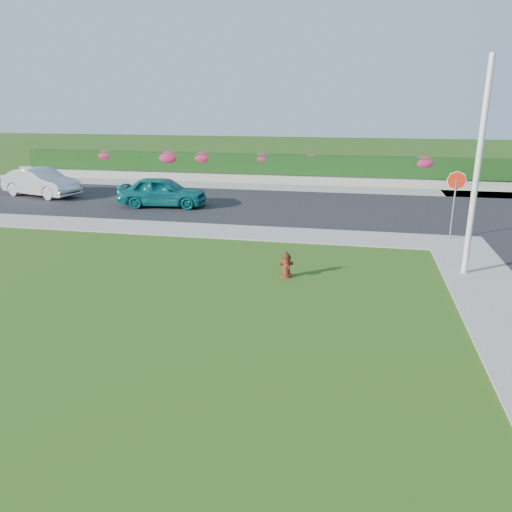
% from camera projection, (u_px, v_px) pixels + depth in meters
% --- Properties ---
extents(ground, '(120.00, 120.00, 0.00)m').
position_uv_depth(ground, '(172.00, 345.00, 10.06)').
color(ground, black).
rests_on(ground, ground).
extents(street_far, '(26.00, 8.00, 0.04)m').
position_uv_depth(street_far, '(177.00, 202.00, 24.10)').
color(street_far, black).
rests_on(street_far, ground).
extents(sidewalk_far, '(24.00, 2.00, 0.04)m').
position_uv_depth(sidewalk_far, '(108.00, 225.00, 19.61)').
color(sidewalk_far, gray).
rests_on(sidewalk_far, ground).
extents(curb_corner, '(2.00, 2.00, 0.04)m').
position_uv_depth(curb_corner, '(457.00, 243.00, 17.16)').
color(curb_corner, gray).
rests_on(curb_corner, ground).
extents(sidewalk_beyond, '(34.00, 2.00, 0.04)m').
position_uv_depth(sidewalk_beyond, '(275.00, 188.00, 28.02)').
color(sidewalk_beyond, gray).
rests_on(sidewalk_beyond, ground).
extents(retaining_wall, '(34.00, 0.40, 0.60)m').
position_uv_depth(retaining_wall, '(279.00, 179.00, 29.34)').
color(retaining_wall, gray).
rests_on(retaining_wall, ground).
extents(hedge, '(32.00, 0.90, 1.10)m').
position_uv_depth(hedge, '(279.00, 164.00, 29.18)').
color(hedge, black).
rests_on(hedge, retaining_wall).
extents(fire_hydrant, '(0.38, 0.36, 0.73)m').
position_uv_depth(fire_hydrant, '(286.00, 265.00, 13.87)').
color(fire_hydrant, '#4D220C').
rests_on(fire_hydrant, ground).
extents(sedan_teal, '(4.16, 2.04, 1.36)m').
position_uv_depth(sedan_teal, '(163.00, 192.00, 22.85)').
color(sedan_teal, '#0D6266').
rests_on(sedan_teal, street_far).
extents(sedan_silver, '(4.50, 2.58, 1.40)m').
position_uv_depth(sedan_silver, '(41.00, 182.00, 25.30)').
color(sedan_silver, '#B4B7BC').
rests_on(sedan_silver, street_far).
extents(utility_pole, '(0.16, 0.16, 5.87)m').
position_uv_depth(utility_pole, '(477.00, 170.00, 13.31)').
color(utility_pole, silver).
rests_on(utility_pole, ground).
extents(stop_sign, '(0.66, 0.06, 2.42)m').
position_uv_depth(stop_sign, '(456.00, 189.00, 17.22)').
color(stop_sign, slate).
rests_on(stop_sign, ground).
extents(flower_clump_a, '(1.35, 0.87, 0.68)m').
position_uv_depth(flower_clump_a, '(107.00, 156.00, 31.05)').
color(flower_clump_a, '#BE2061').
rests_on(flower_clump_a, hedge).
extents(flower_clump_b, '(1.56, 1.01, 0.78)m').
position_uv_depth(flower_clump_b, '(170.00, 158.00, 30.28)').
color(flower_clump_b, '#BE2061').
rests_on(flower_clump_b, hedge).
extents(flower_clump_c, '(1.40, 0.90, 0.70)m').
position_uv_depth(flower_clump_c, '(204.00, 158.00, 29.87)').
color(flower_clump_c, '#BE2061').
rests_on(flower_clump_c, hedge).
extents(flower_clump_d, '(1.21, 0.78, 0.60)m').
position_uv_depth(flower_clump_d, '(262.00, 159.00, 29.18)').
color(flower_clump_d, '#BE2061').
rests_on(flower_clump_d, hedge).
extents(flower_clump_e, '(1.04, 0.67, 0.52)m').
position_uv_depth(flower_clump_e, '(312.00, 159.00, 28.63)').
color(flower_clump_e, '#BE2061').
rests_on(flower_clump_e, hedge).
extents(flower_clump_f, '(1.42, 0.91, 0.71)m').
position_uv_depth(flower_clump_f, '(425.00, 163.00, 27.48)').
color(flower_clump_f, '#BE2061').
rests_on(flower_clump_f, hedge).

